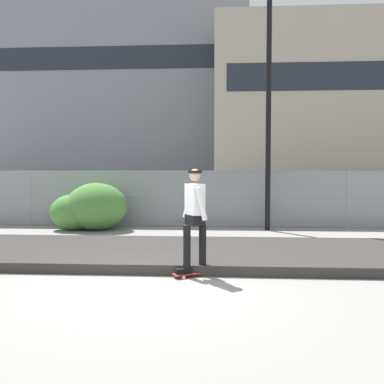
{
  "coord_description": "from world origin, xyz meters",
  "views": [
    {
      "loc": [
        1.14,
        -6.86,
        1.89
      ],
      "look_at": [
        0.41,
        4.32,
        1.3
      ],
      "focal_mm": 40.3,
      "sensor_mm": 36.0,
      "label": 1
    }
  ],
  "objects_px": {
    "shrub_left": "(73,212)",
    "street_lamp": "(269,78)",
    "skater": "(195,213)",
    "parked_car_near": "(99,196)",
    "skateboard": "(195,273)",
    "parked_car_mid": "(241,197)",
    "shrub_center": "(96,206)"
  },
  "relations": [
    {
      "from": "parked_car_near",
      "to": "shrub_left",
      "type": "distance_m",
      "value": 3.29
    },
    {
      "from": "skater",
      "to": "street_lamp",
      "type": "height_order",
      "value": "street_lamp"
    },
    {
      "from": "skateboard",
      "to": "skater",
      "type": "height_order",
      "value": "skater"
    },
    {
      "from": "shrub_center",
      "to": "parked_car_mid",
      "type": "bearing_deg",
      "value": 36.16
    },
    {
      "from": "shrub_center",
      "to": "shrub_left",
      "type": "bearing_deg",
      "value": -176.1
    },
    {
      "from": "street_lamp",
      "to": "parked_car_mid",
      "type": "distance_m",
      "value": 4.97
    },
    {
      "from": "parked_car_near",
      "to": "shrub_left",
      "type": "height_order",
      "value": "parked_car_near"
    },
    {
      "from": "street_lamp",
      "to": "shrub_left",
      "type": "xyz_separation_m",
      "value": [
        -6.01,
        -0.32,
        -4.11
      ]
    },
    {
      "from": "skateboard",
      "to": "shrub_left",
      "type": "distance_m",
      "value": 6.9
    },
    {
      "from": "street_lamp",
      "to": "shrub_left",
      "type": "distance_m",
      "value": 7.29
    },
    {
      "from": "street_lamp",
      "to": "parked_car_near",
      "type": "relative_size",
      "value": 1.69
    },
    {
      "from": "skater",
      "to": "shrub_left",
      "type": "bearing_deg",
      "value": 126.55
    },
    {
      "from": "shrub_left",
      "to": "shrub_center",
      "type": "bearing_deg",
      "value": 3.9
    },
    {
      "from": "street_lamp",
      "to": "shrub_center",
      "type": "height_order",
      "value": "street_lamp"
    },
    {
      "from": "skater",
      "to": "street_lamp",
      "type": "distance_m",
      "value": 7.11
    },
    {
      "from": "parked_car_mid",
      "to": "skater",
      "type": "bearing_deg",
      "value": -97.81
    },
    {
      "from": "skateboard",
      "to": "parked_car_near",
      "type": "xyz_separation_m",
      "value": [
        -4.22,
        8.8,
        0.78
      ]
    },
    {
      "from": "skateboard",
      "to": "street_lamp",
      "type": "distance_m",
      "value": 7.69
    },
    {
      "from": "shrub_center",
      "to": "parked_car_near",
      "type": "bearing_deg",
      "value": 104.55
    },
    {
      "from": "skater",
      "to": "parked_car_near",
      "type": "bearing_deg",
      "value": 115.64
    },
    {
      "from": "parked_car_near",
      "to": "shrub_left",
      "type": "xyz_separation_m",
      "value": [
        0.12,
        -3.27,
        -0.28
      ]
    },
    {
      "from": "street_lamp",
      "to": "shrub_center",
      "type": "relative_size",
      "value": 4.01
    },
    {
      "from": "street_lamp",
      "to": "parked_car_near",
      "type": "height_order",
      "value": "street_lamp"
    },
    {
      "from": "parked_car_mid",
      "to": "shrub_center",
      "type": "bearing_deg",
      "value": -143.84
    },
    {
      "from": "skateboard",
      "to": "parked_car_mid",
      "type": "bearing_deg",
      "value": 82.19
    },
    {
      "from": "parked_car_near",
      "to": "shrub_center",
      "type": "xyz_separation_m",
      "value": [
        0.84,
        -3.23,
        -0.1
      ]
    },
    {
      "from": "shrub_left",
      "to": "street_lamp",
      "type": "bearing_deg",
      "value": 3.07
    },
    {
      "from": "street_lamp",
      "to": "shrub_left",
      "type": "height_order",
      "value": "street_lamp"
    },
    {
      "from": "parked_car_mid",
      "to": "shrub_center",
      "type": "distance_m",
      "value": 5.72
    },
    {
      "from": "parked_car_mid",
      "to": "shrub_left",
      "type": "height_order",
      "value": "parked_car_mid"
    },
    {
      "from": "street_lamp",
      "to": "parked_car_mid",
      "type": "height_order",
      "value": "street_lamp"
    },
    {
      "from": "parked_car_mid",
      "to": "shrub_left",
      "type": "xyz_separation_m",
      "value": [
        -5.33,
        -3.42,
        -0.28
      ]
    }
  ]
}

